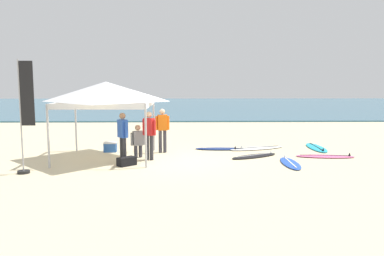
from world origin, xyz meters
The scene contains 16 objects.
ground_plane centered at (0.00, 0.00, 0.00)m, with size 80.00×80.00×0.00m, color beige.
sea centered at (0.00, 30.80, 0.05)m, with size 80.00×36.00×0.10m, color #386B84.
canopy_tent centered at (-2.28, 0.47, 2.39)m, with size 3.21×3.21×2.75m.
surfboard_navy centered at (1.99, 2.18, 0.04)m, with size 2.09×0.64×0.19m.
surfboard_black centered at (3.07, 0.62, 0.04)m, with size 2.00×1.46×0.19m.
surfboard_pink centered at (5.65, 0.51, 0.04)m, with size 2.15×0.79×0.19m.
surfboard_blue centered at (4.04, -0.65, 0.04)m, with size 0.61×2.00×0.19m.
surfboard_white centered at (3.45, 2.28, 0.04)m, with size 2.51×1.45×0.19m.
surfboard_cyan centered at (5.96, 2.38, 0.04)m, with size 0.72×2.28×0.19m.
person_orange centered at (-0.36, 1.55, 0.99)m, with size 0.54×0.29×1.71m.
person_blue centered at (-1.58, -0.37, 0.99)m, with size 0.40×0.45×1.71m.
person_red centered at (-0.74, 0.14, 0.99)m, with size 0.49×0.37×1.71m.
person_grey centered at (-1.20, 0.59, 0.66)m, with size 0.51×0.35×1.20m.
banner_flag centered at (-4.24, -1.80, 1.57)m, with size 0.60×0.36×3.40m.
gear_bag_near_tent centered at (-1.41, -0.77, 0.14)m, with size 0.60×0.32×0.28m, color black.
cooler_box centered at (-2.43, 1.74, 0.20)m, with size 0.50×0.36×0.39m.
Camera 1 is at (0.52, -13.15, 2.73)m, focal length 35.76 mm.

